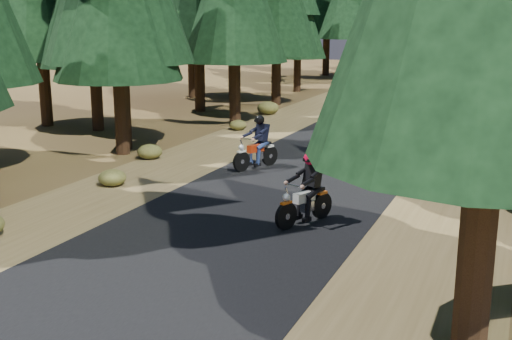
# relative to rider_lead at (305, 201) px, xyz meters

# --- Properties ---
(ground) EXTENTS (120.00, 120.00, 0.00)m
(ground) POSITION_rel_rider_lead_xyz_m (-1.45, -1.05, -0.58)
(ground) COLOR #442D18
(ground) RESTS_ON ground
(road) EXTENTS (6.00, 100.00, 0.01)m
(road) POSITION_rel_rider_lead_xyz_m (-1.45, 3.95, -0.58)
(road) COLOR black
(road) RESTS_ON ground
(shoulder_l) EXTENTS (3.20, 100.00, 0.01)m
(shoulder_l) POSITION_rel_rider_lead_xyz_m (-6.05, 3.95, -0.58)
(shoulder_l) COLOR brown
(shoulder_l) RESTS_ON ground
(shoulder_r) EXTENTS (3.20, 100.00, 0.01)m
(shoulder_r) POSITION_rel_rider_lead_xyz_m (3.15, 3.95, -0.58)
(shoulder_r) COLOR brown
(shoulder_r) RESTS_ON ground
(understory_shrubs) EXTENTS (13.49, 30.30, 0.70)m
(understory_shrubs) POSITION_rel_rider_lead_xyz_m (-0.49, 6.37, -0.30)
(understory_shrubs) COLOR #474C1E
(understory_shrubs) RESTS_ON ground
(rider_lead) EXTENTS (1.31, 2.01, 1.73)m
(rider_lead) POSITION_rel_rider_lead_xyz_m (0.00, 0.00, 0.00)
(rider_lead) COLOR beige
(rider_lead) RESTS_ON road
(rider_follow) EXTENTS (1.32, 2.03, 1.75)m
(rider_follow) POSITION_rel_rider_lead_xyz_m (-3.34, 4.86, 0.00)
(rider_follow) COLOR maroon
(rider_follow) RESTS_ON road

